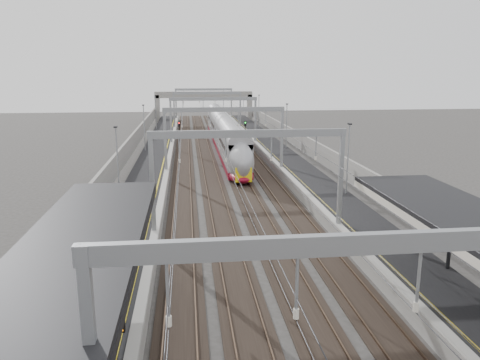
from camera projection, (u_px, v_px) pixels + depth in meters
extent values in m
cube|color=black|center=(152.00, 169.00, 53.18)|extent=(4.00, 120.00, 1.00)
cube|color=black|center=(290.00, 166.00, 54.94)|extent=(4.00, 120.00, 1.00)
cube|color=black|center=(183.00, 172.00, 53.67)|extent=(2.40, 140.00, 0.08)
cube|color=brown|center=(177.00, 171.00, 53.57)|extent=(0.07, 140.00, 0.14)
cube|color=brown|center=(190.00, 171.00, 53.73)|extent=(0.07, 140.00, 0.14)
cube|color=black|center=(210.00, 171.00, 54.00)|extent=(2.40, 140.00, 0.08)
cube|color=brown|center=(203.00, 171.00, 53.90)|extent=(0.07, 140.00, 0.14)
cube|color=brown|center=(216.00, 170.00, 54.06)|extent=(0.07, 140.00, 0.14)
cube|color=black|center=(235.00, 171.00, 54.33)|extent=(2.40, 140.00, 0.08)
cube|color=brown|center=(229.00, 170.00, 54.23)|extent=(0.07, 140.00, 0.14)
cube|color=brown|center=(242.00, 170.00, 54.39)|extent=(0.07, 140.00, 0.14)
cube|color=black|center=(261.00, 170.00, 54.66)|extent=(2.40, 140.00, 0.08)
cube|color=brown|center=(255.00, 169.00, 54.56)|extent=(0.07, 140.00, 0.14)
cube|color=brown|center=(267.00, 169.00, 54.72)|extent=(0.07, 140.00, 0.14)
cube|color=gray|center=(361.00, 244.00, 10.89)|extent=(13.00, 0.25, 0.50)
cube|color=gray|center=(152.00, 182.00, 30.25)|extent=(0.28, 0.28, 6.60)
cube|color=gray|center=(341.00, 177.00, 31.63)|extent=(0.28, 0.28, 6.60)
cube|color=gray|center=(249.00, 134.00, 30.25)|extent=(13.00, 0.25, 0.50)
cube|color=gray|center=(165.00, 139.00, 49.61)|extent=(0.28, 0.28, 6.60)
cube|color=gray|center=(282.00, 137.00, 50.99)|extent=(0.28, 0.28, 6.60)
cube|color=gray|center=(224.00, 109.00, 49.61)|extent=(13.00, 0.25, 0.50)
cube|color=gray|center=(171.00, 120.00, 68.96)|extent=(0.28, 0.28, 6.60)
cube|color=gray|center=(255.00, 119.00, 70.35)|extent=(0.28, 0.28, 6.60)
cube|color=gray|center=(213.00, 99.00, 68.97)|extent=(13.00, 0.25, 0.50)
cube|color=gray|center=(174.00, 109.00, 88.32)|extent=(0.28, 0.28, 6.60)
cube|color=gray|center=(240.00, 109.00, 89.71)|extent=(0.28, 0.28, 6.60)
cube|color=gray|center=(207.00, 93.00, 88.32)|extent=(13.00, 0.25, 0.50)
cube|color=gray|center=(176.00, 103.00, 105.74)|extent=(0.28, 0.28, 6.60)
cube|color=gray|center=(231.00, 103.00, 107.13)|extent=(0.28, 0.28, 6.60)
cube|color=gray|center=(204.00, 89.00, 105.75)|extent=(13.00, 0.25, 0.50)
cylinder|color=#262628|center=(182.00, 120.00, 57.28)|extent=(0.03, 140.00, 0.03)
cylinder|color=#262628|center=(207.00, 120.00, 57.60)|extent=(0.03, 140.00, 0.03)
cylinder|color=#262628|center=(231.00, 119.00, 57.93)|extent=(0.03, 140.00, 0.03)
cylinder|color=#262628|center=(255.00, 119.00, 58.26)|extent=(0.03, 140.00, 0.03)
cube|color=black|center=(27.00, 328.00, 11.48)|extent=(4.40, 30.00, 0.24)
cylinder|color=black|center=(70.00, 248.00, 22.42)|extent=(0.20, 0.20, 4.00)
cube|color=black|center=(95.00, 324.00, 12.74)|extent=(1.60, 0.15, 0.55)
cube|color=orange|center=(94.00, 326.00, 12.66)|extent=(1.50, 0.02, 0.42)
cylinder|color=black|center=(451.00, 233.00, 24.56)|extent=(0.20, 0.20, 4.00)
cube|color=gray|center=(204.00, 95.00, 106.01)|extent=(22.00, 2.20, 1.40)
cube|color=gray|center=(157.00, 109.00, 105.55)|extent=(1.00, 2.20, 6.20)
cube|color=gray|center=(249.00, 108.00, 107.86)|extent=(1.00, 2.20, 6.20)
cube|color=gray|center=(123.00, 160.00, 52.58)|extent=(0.30, 120.00, 3.20)
cube|color=gray|center=(317.00, 156.00, 55.04)|extent=(0.30, 120.00, 3.20)
cube|color=maroon|center=(231.00, 157.00, 59.65)|extent=(2.65, 22.55, 0.78)
cube|color=#929297|center=(231.00, 143.00, 59.23)|extent=(2.65, 22.55, 2.94)
cube|color=black|center=(237.00, 173.00, 52.09)|extent=(1.96, 2.35, 0.49)
cube|color=maroon|center=(219.00, 134.00, 81.86)|extent=(2.65, 22.55, 0.78)
cube|color=#929297|center=(218.00, 124.00, 81.44)|extent=(2.65, 22.55, 2.94)
cube|color=black|center=(222.00, 143.00, 74.29)|extent=(1.96, 2.35, 0.49)
ellipsoid|color=#929297|center=(241.00, 162.00, 48.20)|extent=(2.65, 5.10, 4.12)
cube|color=yellow|center=(244.00, 175.00, 46.36)|extent=(1.67, 0.12, 1.47)
cube|color=black|center=(243.00, 160.00, 46.45)|extent=(1.57, 0.57, 0.92)
cylinder|color=black|center=(179.00, 134.00, 75.28)|extent=(0.12, 0.12, 3.00)
cube|color=black|center=(179.00, 124.00, 74.92)|extent=(0.32, 0.22, 0.75)
sphere|color=red|center=(179.00, 123.00, 74.76)|extent=(0.16, 0.16, 0.16)
cylinder|color=black|center=(232.00, 135.00, 74.42)|extent=(0.12, 0.12, 3.00)
cube|color=black|center=(232.00, 125.00, 74.06)|extent=(0.32, 0.22, 0.75)
sphere|color=red|center=(232.00, 124.00, 73.90)|extent=(0.16, 0.16, 0.16)
cylinder|color=black|center=(245.00, 133.00, 75.73)|extent=(0.12, 0.12, 3.00)
cube|color=black|center=(245.00, 124.00, 75.37)|extent=(0.32, 0.22, 0.75)
sphere|color=#0CE526|center=(245.00, 123.00, 75.21)|extent=(0.16, 0.16, 0.16)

